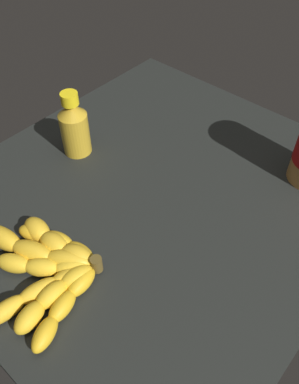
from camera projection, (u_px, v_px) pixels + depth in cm
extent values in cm
cube|color=black|center=(155.00, 198.00, 81.20)|extent=(80.40, 73.01, 3.82)
ellipsoid|color=gold|center=(80.00, 253.00, 67.84)|extent=(3.55, 6.26, 3.13)
ellipsoid|color=gold|center=(58.00, 241.00, 69.59)|extent=(4.57, 6.65, 3.13)
ellipsoid|color=gold|center=(35.00, 233.00, 70.79)|extent=(5.43, 6.81, 3.13)
ellipsoid|color=gold|center=(76.00, 256.00, 67.09)|extent=(5.34, 6.83, 3.77)
ellipsoid|color=gold|center=(54.00, 244.00, 68.74)|extent=(4.35, 6.35, 3.77)
ellipsoid|color=gold|center=(37.00, 230.00, 70.90)|extent=(4.30, 6.32, 3.77)
ellipsoid|color=gold|center=(69.00, 260.00, 66.54)|extent=(7.49, 8.92, 3.64)
ellipsoid|color=gold|center=(33.00, 252.00, 67.70)|extent=(6.33, 9.00, 3.64)
ellipsoid|color=gold|center=(3.00, 238.00, 69.71)|extent=(4.91, 8.72, 3.64)
ellipsoid|color=yellow|center=(73.00, 267.00, 65.89)|extent=(6.77, 6.60, 3.22)
ellipsoid|color=yellow|center=(42.00, 267.00, 65.84)|extent=(6.35, 6.91, 3.22)
ellipsoid|color=yellow|center=(14.00, 263.00, 66.38)|extent=(5.73, 7.02, 3.22)
ellipsoid|color=gold|center=(72.00, 275.00, 64.99)|extent=(7.64, 5.42, 2.91)
ellipsoid|color=gold|center=(39.00, 291.00, 63.06)|extent=(7.57, 4.58, 2.91)
ellipsoid|color=gold|center=(6.00, 311.00, 60.67)|extent=(7.33, 3.64, 2.91)
ellipsoid|color=gold|center=(76.00, 277.00, 64.56)|extent=(6.41, 4.38, 3.28)
ellipsoid|color=gold|center=(52.00, 295.00, 62.38)|extent=(5.88, 3.29, 3.28)
ellipsoid|color=gold|center=(30.00, 317.00, 59.78)|extent=(6.41, 4.38, 3.28)
ellipsoid|color=gold|center=(81.00, 282.00, 64.08)|extent=(6.34, 3.64, 2.88)
ellipsoid|color=gold|center=(62.00, 306.00, 61.24)|extent=(6.54, 4.29, 2.88)
ellipsoid|color=gold|center=(45.00, 334.00, 58.23)|extent=(6.65, 4.87, 2.88)
cylinder|color=brown|center=(97.00, 264.00, 66.03)|extent=(2.00, 2.00, 3.00)
cylinder|color=gold|center=(75.00, 133.00, 85.14)|extent=(6.10, 6.10, 9.50)
cone|color=gold|center=(71.00, 110.00, 80.69)|extent=(6.10, 6.10, 2.72)
cylinder|color=yellow|center=(69.00, 99.00, 78.80)|extent=(3.57, 3.57, 2.47)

